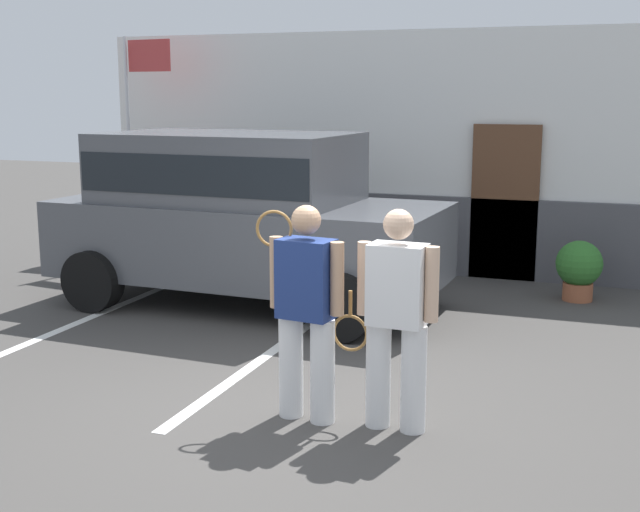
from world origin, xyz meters
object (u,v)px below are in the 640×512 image
Objects in this scene: flag_pole at (138,109)px; tennis_player_woman at (396,317)px; tennis_player_man at (306,309)px; potted_plant_by_porch at (579,267)px; parked_suv at (240,210)px.

tennis_player_woman is at bearing -43.09° from flag_pole.
tennis_player_man is 0.70m from tennis_player_woman.
tennis_player_woman is at bearing -102.95° from potted_plant_by_porch.
potted_plant_by_porch is (3.81, 1.59, -0.73)m from parked_suv.
parked_suv is at bearing -49.38° from tennis_player_man.
tennis_player_man is at bearing -47.48° from flag_pole.
potted_plant_by_porch is (1.77, 4.70, -0.47)m from tennis_player_man.
tennis_player_woman is (0.70, 0.05, -0.01)m from tennis_player_man.
tennis_player_woman is at bearing -168.50° from tennis_player_man.
parked_suv is at bearing -45.34° from tennis_player_woman.
parked_suv is 2.78× the size of tennis_player_woman.
flag_pole reaches higher than tennis_player_man.
tennis_player_man is 5.04m from potted_plant_by_porch.
tennis_player_man reaches higher than tennis_player_woman.
parked_suv is 2.77× the size of tennis_player_man.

